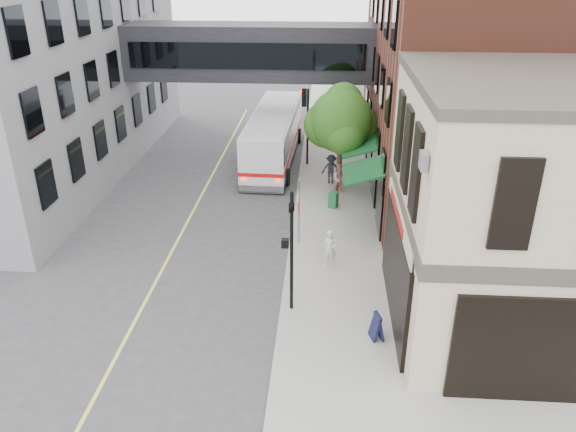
# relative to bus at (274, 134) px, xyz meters

# --- Properties ---
(ground) EXTENTS (120.00, 120.00, 0.00)m
(ground) POSITION_rel_bus_xyz_m (1.67, -18.00, -1.67)
(ground) COLOR #38383A
(ground) RESTS_ON ground
(sidewalk_main) EXTENTS (4.00, 60.00, 0.15)m
(sidewalk_main) POSITION_rel_bus_xyz_m (3.67, -4.00, -1.59)
(sidewalk_main) COLOR gray
(sidewalk_main) RESTS_ON ground
(corner_building) EXTENTS (10.19, 8.12, 8.45)m
(corner_building) POSITION_rel_bus_xyz_m (10.65, -16.00, 2.54)
(corner_building) COLOR tan
(corner_building) RESTS_ON ground
(brick_building) EXTENTS (13.76, 18.00, 14.00)m
(brick_building) POSITION_rel_bus_xyz_m (11.65, -3.00, 5.32)
(brick_building) COLOR #57271B
(brick_building) RESTS_ON ground
(skyway_bridge) EXTENTS (14.00, 3.18, 3.00)m
(skyway_bridge) POSITION_rel_bus_xyz_m (-1.33, 0.00, 4.83)
(skyway_bridge) COLOR black
(skyway_bridge) RESTS_ON ground
(traffic_signal_near) EXTENTS (0.44, 0.22, 4.60)m
(traffic_signal_near) POSITION_rel_bus_xyz_m (2.04, -16.00, 1.31)
(traffic_signal_near) COLOR black
(traffic_signal_near) RESTS_ON sidewalk_main
(traffic_signal_far) EXTENTS (0.53, 0.28, 4.50)m
(traffic_signal_far) POSITION_rel_bus_xyz_m (1.94, -1.00, 1.67)
(traffic_signal_far) COLOR black
(traffic_signal_far) RESTS_ON sidewalk_main
(street_sign_pole) EXTENTS (0.08, 0.75, 3.00)m
(street_sign_pole) POSITION_rel_bus_xyz_m (2.07, -11.00, 0.26)
(street_sign_pole) COLOR gray
(street_sign_pole) RESTS_ON sidewalk_main
(street_tree) EXTENTS (3.80, 3.20, 5.60)m
(street_tree) POSITION_rel_bus_xyz_m (3.87, -4.78, 2.24)
(street_tree) COLOR #382619
(street_tree) RESTS_ON sidewalk_main
(lane_marking) EXTENTS (0.12, 40.00, 0.01)m
(lane_marking) POSITION_rel_bus_xyz_m (-3.33, -8.00, -1.66)
(lane_marking) COLOR #D8CC4C
(lane_marking) RESTS_ON ground
(bus) EXTENTS (2.98, 11.15, 2.98)m
(bus) POSITION_rel_bus_xyz_m (0.00, 0.00, 0.00)
(bus) COLOR silver
(bus) RESTS_ON ground
(pedestrian_a) EXTENTS (0.57, 0.38, 1.54)m
(pedestrian_a) POSITION_rel_bus_xyz_m (3.42, -12.89, -0.75)
(pedestrian_a) COLOR beige
(pedestrian_a) RESTS_ON sidewalk_main
(pedestrian_b) EXTENTS (0.93, 0.81, 1.63)m
(pedestrian_b) POSITION_rel_bus_xyz_m (3.93, -5.29, -0.71)
(pedestrian_b) COLOR #DA918D
(pedestrian_b) RESTS_ON sidewalk_main
(pedestrian_c) EXTENTS (1.09, 0.69, 1.62)m
(pedestrian_c) POSITION_rel_bus_xyz_m (3.47, -3.92, -0.71)
(pedestrian_c) COLOR #23222A
(pedestrian_c) RESTS_ON sidewalk_main
(newspaper_box) EXTENTS (0.51, 0.49, 0.80)m
(newspaper_box) POSITION_rel_bus_xyz_m (3.60, -7.18, -1.12)
(newspaper_box) COLOR #155E30
(newspaper_box) RESTS_ON sidewalk_main
(sandwich_board) EXTENTS (0.47, 0.59, 0.92)m
(sandwich_board) POSITION_rel_bus_xyz_m (4.96, -17.53, -1.06)
(sandwich_board) COLOR black
(sandwich_board) RESTS_ON sidewalk_main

